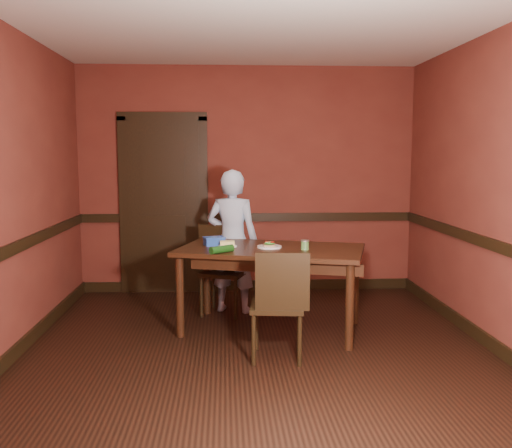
{
  "coord_description": "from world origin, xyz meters",
  "views": [
    {
      "loc": [
        -0.27,
        -4.61,
        1.66
      ],
      "look_at": [
        0.0,
        0.35,
        1.05
      ],
      "focal_mm": 40.0,
      "sensor_mm": 36.0,
      "label": 1
    }
  ],
  "objects": [
    {
      "name": "baseboard_back",
      "position": [
        0.0,
        2.23,
        0.06
      ],
      "size": [
        4.0,
        0.03,
        0.12
      ],
      "primitive_type": "cube",
      "color": "black",
      "rests_on": "ground"
    },
    {
      "name": "wall_left",
      "position": [
        -2.0,
        0.0,
        1.35
      ],
      "size": [
        0.02,
        4.5,
        2.7
      ],
      "primitive_type": "cube",
      "color": "maroon",
      "rests_on": "ground"
    },
    {
      "name": "wrapped_veg",
      "position": [
        -0.3,
        0.37,
        0.82
      ],
      "size": [
        0.23,
        0.2,
        0.07
      ],
      "primitive_type": "cylinder",
      "rotation": [
        0.0,
        1.57,
        0.67
      ],
      "color": "#144111",
      "rests_on": "dining_table"
    },
    {
      "name": "person",
      "position": [
        -0.2,
        1.31,
        0.75
      ],
      "size": [
        0.63,
        0.5,
        1.51
      ],
      "primitive_type": "imported",
      "rotation": [
        0.0,
        0.0,
        2.86
      ],
      "color": "#A9C3DD",
      "rests_on": "floor"
    },
    {
      "name": "wall_right",
      "position": [
        2.0,
        0.0,
        1.35
      ],
      "size": [
        0.02,
        4.5,
        2.7
      ],
      "primitive_type": "cube",
      "color": "maroon",
      "rests_on": "ground"
    },
    {
      "name": "chair_near",
      "position": [
        0.15,
        -0.12,
        0.45
      ],
      "size": [
        0.47,
        0.47,
        0.91
      ],
      "primitive_type": null,
      "rotation": [
        0.0,
        0.0,
        3.03
      ],
      "color": "black",
      "rests_on": "floor"
    },
    {
      "name": "dado_back",
      "position": [
        0.0,
        2.23,
        0.9
      ],
      "size": [
        4.0,
        0.03,
        0.1
      ],
      "primitive_type": "cube",
      "color": "black",
      "rests_on": "ground"
    },
    {
      "name": "wall_back",
      "position": [
        0.0,
        2.25,
        1.35
      ],
      "size": [
        4.0,
        0.02,
        2.7
      ],
      "primitive_type": "cube",
      "color": "maroon",
      "rests_on": "ground"
    },
    {
      "name": "dado_right",
      "position": [
        1.99,
        0.0,
        0.9
      ],
      "size": [
        0.03,
        4.5,
        0.1
      ],
      "primitive_type": "cube",
      "color": "black",
      "rests_on": "ground"
    },
    {
      "name": "door",
      "position": [
        -1.0,
        2.22,
        1.09
      ],
      "size": [
        1.05,
        0.07,
        2.2
      ],
      "color": "black",
      "rests_on": "ground"
    },
    {
      "name": "sandwich_plate",
      "position": [
        0.14,
        0.64,
        0.81
      ],
      "size": [
        0.23,
        0.23,
        0.06
      ],
      "rotation": [
        0.0,
        0.0,
        -0.29
      ],
      "color": "white",
      "rests_on": "dining_table"
    },
    {
      "name": "wall_front",
      "position": [
        0.0,
        -2.25,
        1.35
      ],
      "size": [
        4.0,
        0.02,
        2.7
      ],
      "primitive_type": "cube",
      "color": "maroon",
      "rests_on": "ground"
    },
    {
      "name": "cheese_saucer",
      "position": [
        -0.25,
        0.71,
        0.81
      ],
      "size": [
        0.18,
        0.18,
        0.06
      ],
      "rotation": [
        0.0,
        0.0,
        -0.25
      ],
      "color": "white",
      "rests_on": "dining_table"
    },
    {
      "name": "ceiling",
      "position": [
        0.0,
        0.0,
        2.7
      ],
      "size": [
        4.0,
        4.5,
        0.01
      ],
      "primitive_type": "cube",
      "color": "beige",
      "rests_on": "ground"
    },
    {
      "name": "floor",
      "position": [
        0.0,
        0.0,
        0.0
      ],
      "size": [
        4.0,
        4.5,
        0.01
      ],
      "primitive_type": "cube",
      "color": "black",
      "rests_on": "ground"
    },
    {
      "name": "baseboard_right",
      "position": [
        1.99,
        0.0,
        0.06
      ],
      "size": [
        0.03,
        4.5,
        0.12
      ],
      "primitive_type": "cube",
      "color": "black",
      "rests_on": "ground"
    },
    {
      "name": "sauce_jar",
      "position": [
        0.46,
        0.5,
        0.84
      ],
      "size": [
        0.08,
        0.08,
        0.09
      ],
      "rotation": [
        0.0,
        0.0,
        -0.01
      ],
      "color": "#558C41",
      "rests_on": "dining_table"
    },
    {
      "name": "baseboard_left",
      "position": [
        -1.99,
        0.0,
        0.06
      ],
      "size": [
        0.03,
        4.5,
        0.12
      ],
      "primitive_type": "cube",
      "color": "black",
      "rests_on": "ground"
    },
    {
      "name": "dado_left",
      "position": [
        -1.99,
        0.0,
        0.9
      ],
      "size": [
        0.03,
        4.5,
        0.1
      ],
      "primitive_type": "cube",
      "color": "black",
      "rests_on": "ground"
    },
    {
      "name": "chair_far",
      "position": [
        -0.29,
        1.21,
        0.46
      ],
      "size": [
        0.54,
        0.54,
        0.91
      ],
      "primitive_type": null,
      "rotation": [
        0.0,
        0.0,
        -0.33
      ],
      "color": "black",
      "rests_on": "floor"
    },
    {
      "name": "dining_table",
      "position": [
        0.16,
        0.63,
        0.4
      ],
      "size": [
        1.88,
        1.38,
        0.79
      ],
      "primitive_type": "cube",
      "rotation": [
        0.0,
        0.0,
        -0.28
      ],
      "color": "black",
      "rests_on": "floor"
    },
    {
      "name": "food_tub",
      "position": [
        -0.38,
        0.8,
        0.83
      ],
      "size": [
        0.23,
        0.19,
        0.08
      ],
      "rotation": [
        0.0,
        0.0,
        0.32
      ],
      "color": "blue",
      "rests_on": "dining_table"
    }
  ]
}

